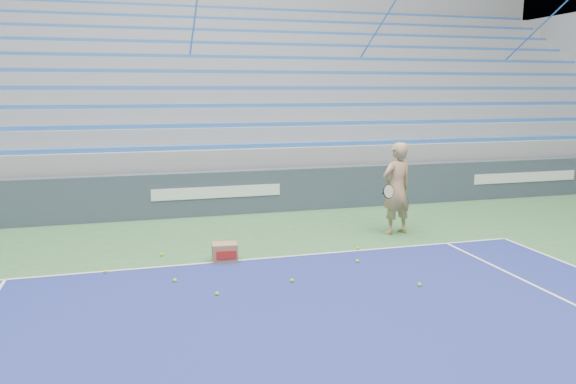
% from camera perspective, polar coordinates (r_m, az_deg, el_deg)
% --- Properties ---
extents(sponsor_barrier, '(30.00, 0.32, 1.10)m').
position_cam_1_polar(sponsor_barrier, '(14.16, -7.28, -0.12)').
color(sponsor_barrier, '#354151').
rests_on(sponsor_barrier, ground).
extents(bleachers, '(31.00, 9.15, 7.30)m').
position_cam_1_polar(bleachers, '(19.62, -9.92, 8.01)').
color(bleachers, gray).
rests_on(bleachers, ground).
extents(tennis_player, '(1.02, 0.93, 2.00)m').
position_cam_1_polar(tennis_player, '(12.34, 10.98, 0.35)').
color(tennis_player, tan).
rests_on(tennis_player, ground).
extents(ball_box, '(0.48, 0.38, 0.34)m').
position_cam_1_polar(ball_box, '(10.38, -6.44, -6.12)').
color(ball_box, '#916946').
rests_on(ball_box, ground).
extents(tennis_ball_0, '(0.07, 0.07, 0.07)m').
position_cam_1_polar(tennis_ball_0, '(11.16, 7.12, -5.68)').
color(tennis_ball_0, '#ACD22A').
rests_on(tennis_ball_0, ground).
extents(tennis_ball_1, '(0.07, 0.07, 0.07)m').
position_cam_1_polar(tennis_ball_1, '(9.31, 13.21, -9.16)').
color(tennis_ball_1, '#ACD22A').
rests_on(tennis_ball_1, ground).
extents(tennis_ball_2, '(0.07, 0.07, 0.07)m').
position_cam_1_polar(tennis_ball_2, '(9.26, 0.43, -9.00)').
color(tennis_ball_2, '#ACD22A').
rests_on(tennis_ball_2, ground).
extents(tennis_ball_3, '(0.07, 0.07, 0.07)m').
position_cam_1_polar(tennis_ball_3, '(9.45, -11.42, -8.81)').
color(tennis_ball_3, '#ACD22A').
rests_on(tennis_ball_3, ground).
extents(tennis_ball_4, '(0.07, 0.07, 0.07)m').
position_cam_1_polar(tennis_ball_4, '(10.93, -12.71, -6.20)').
color(tennis_ball_4, '#ACD22A').
rests_on(tennis_ball_4, ground).
extents(tennis_ball_5, '(0.07, 0.07, 0.07)m').
position_cam_1_polar(tennis_ball_5, '(10.34, 7.06, -6.98)').
color(tennis_ball_5, '#ACD22A').
rests_on(tennis_ball_5, ground).
extents(tennis_ball_6, '(0.07, 0.07, 0.07)m').
position_cam_1_polar(tennis_ball_6, '(8.76, -7.22, -10.22)').
color(tennis_ball_6, '#ACD22A').
rests_on(tennis_ball_6, ground).
extents(tennis_ball_7, '(0.07, 0.07, 0.07)m').
position_cam_1_polar(tennis_ball_7, '(10.18, -18.05, -7.71)').
color(tennis_ball_7, '#ACD22A').
rests_on(tennis_ball_7, ground).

